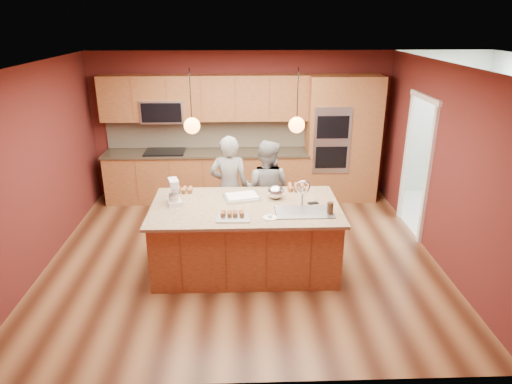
{
  "coord_description": "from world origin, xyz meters",
  "views": [
    {
      "loc": [
        -0.01,
        -5.9,
        3.27
      ],
      "look_at": [
        0.19,
        -0.1,
        1.02
      ],
      "focal_mm": 32.0,
      "sensor_mm": 36.0,
      "label": 1
    }
  ],
  "objects_px": {
    "person_right": "(267,190)",
    "mixing_bowl": "(276,192)",
    "island": "(247,236)",
    "person_left": "(229,188)",
    "stand_mixer": "(174,193)"
  },
  "relations": [
    {
      "from": "person_right",
      "to": "mixing_bowl",
      "type": "height_order",
      "value": "person_right"
    },
    {
      "from": "island",
      "to": "person_left",
      "type": "relative_size",
      "value": 1.53
    },
    {
      "from": "island",
      "to": "stand_mixer",
      "type": "bearing_deg",
      "value": 173.64
    },
    {
      "from": "mixing_bowl",
      "to": "stand_mixer",
      "type": "bearing_deg",
      "value": -174.25
    },
    {
      "from": "stand_mixer",
      "to": "mixing_bowl",
      "type": "xyz_separation_m",
      "value": [
        1.37,
        0.14,
        -0.05
      ]
    },
    {
      "from": "person_left",
      "to": "person_right",
      "type": "relative_size",
      "value": 1.05
    },
    {
      "from": "person_left",
      "to": "person_right",
      "type": "distance_m",
      "value": 0.57
    },
    {
      "from": "person_left",
      "to": "person_right",
      "type": "bearing_deg",
      "value": -178.31
    },
    {
      "from": "person_left",
      "to": "person_right",
      "type": "height_order",
      "value": "person_left"
    },
    {
      "from": "island",
      "to": "mixing_bowl",
      "type": "distance_m",
      "value": 0.72
    },
    {
      "from": "island",
      "to": "mixing_bowl",
      "type": "relative_size",
      "value": 10.8
    },
    {
      "from": "person_right",
      "to": "mixing_bowl",
      "type": "relative_size",
      "value": 6.72
    },
    {
      "from": "person_left",
      "to": "mixing_bowl",
      "type": "distance_m",
      "value": 0.99
    },
    {
      "from": "person_right",
      "to": "stand_mixer",
      "type": "xyz_separation_m",
      "value": [
        -1.28,
        -0.85,
        0.29
      ]
    },
    {
      "from": "island",
      "to": "mixing_bowl",
      "type": "height_order",
      "value": "island"
    }
  ]
}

